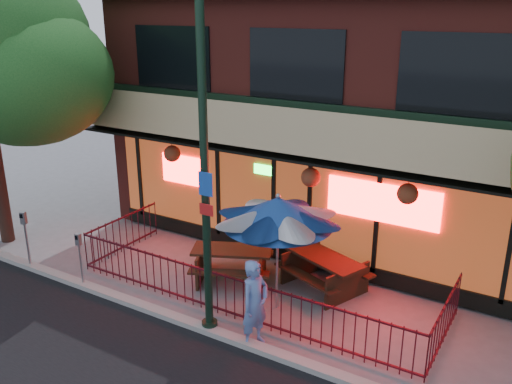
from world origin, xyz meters
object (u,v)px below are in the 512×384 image
(patio_umbrella, at_px, (278,211))
(parking_meter_far, at_px, (25,230))
(pedestrian, at_px, (255,304))
(picnic_table_left, at_px, (232,259))
(parking_meter_near, at_px, (80,251))
(street_light, at_px, (205,184))
(picnic_table_right, at_px, (324,267))

(patio_umbrella, xyz_separation_m, parking_meter_far, (-6.26, -1.54, -1.24))
(patio_umbrella, distance_m, pedestrian, 1.99)
(picnic_table_left, distance_m, parking_meter_near, 3.54)
(street_light, xyz_separation_m, pedestrian, (1.05, 0.05, -2.25))
(parking_meter_near, bearing_deg, picnic_table_right, 30.57)
(pedestrian, bearing_deg, picnic_table_left, 54.17)
(street_light, distance_m, parking_meter_far, 5.91)
(picnic_table_left, bearing_deg, pedestrian, -47.22)
(parking_meter_near, bearing_deg, street_light, 1.23)
(picnic_table_right, distance_m, patio_umbrella, 2.25)
(picnic_table_left, height_order, patio_umbrella, patio_umbrella)
(picnic_table_right, xyz_separation_m, pedestrian, (-0.22, -2.75, 0.36))
(patio_umbrella, height_order, pedestrian, patio_umbrella)
(street_light, relative_size, pedestrian, 3.91)
(patio_umbrella, relative_size, pedestrian, 1.48)
(patio_umbrella, bearing_deg, parking_meter_far, -166.17)
(street_light, distance_m, parking_meter_near, 4.24)
(street_light, height_order, picnic_table_right, street_light)
(street_light, height_order, picnic_table_left, street_light)
(patio_umbrella, distance_m, parking_meter_near, 4.81)
(patio_umbrella, bearing_deg, parking_meter_near, -160.49)
(pedestrian, height_order, parking_meter_near, pedestrian)
(parking_meter_near, relative_size, parking_meter_far, 0.90)
(picnic_table_right, bearing_deg, patio_umbrella, -111.37)
(patio_umbrella, bearing_deg, pedestrian, -77.96)
(patio_umbrella, distance_m, parking_meter_far, 6.57)
(street_light, relative_size, parking_meter_near, 5.17)
(patio_umbrella, bearing_deg, picnic_table_right, 68.63)
(patio_umbrella, relative_size, parking_meter_far, 1.76)
(parking_meter_far, bearing_deg, picnic_table_left, 24.37)
(picnic_table_left, height_order, pedestrian, pedestrian)
(picnic_table_left, relative_size, parking_meter_near, 1.71)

